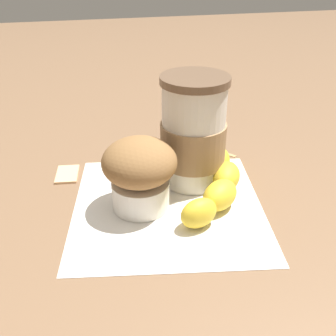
{
  "coord_description": "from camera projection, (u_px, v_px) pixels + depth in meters",
  "views": [
    {
      "loc": [
        0.42,
        -0.1,
        0.31
      ],
      "look_at": [
        0.0,
        0.0,
        0.06
      ],
      "focal_mm": 42.0,
      "sensor_mm": 36.0,
      "label": 1
    }
  ],
  "objects": [
    {
      "name": "wooden_stirrer",
      "position": [
        206.0,
        148.0,
        0.67
      ],
      "size": [
        0.08,
        0.08,
        0.0
      ],
      "primitive_type": "cube",
      "rotation": [
        0.0,
        0.0,
        0.76
      ],
      "color": "tan",
      "rests_on": "ground_plane"
    },
    {
      "name": "muffin",
      "position": [
        140.0,
        171.0,
        0.5
      ],
      "size": [
        0.1,
        0.1,
        0.1
      ],
      "color": "white",
      "rests_on": "paper_napkin"
    },
    {
      "name": "paper_napkin",
      "position": [
        168.0,
        206.0,
        0.52
      ],
      "size": [
        0.29,
        0.29,
        0.0
      ],
      "primitive_type": "cube",
      "rotation": [
        0.0,
        0.0,
        -0.18
      ],
      "color": "white",
      "rests_on": "ground_plane"
    },
    {
      "name": "coffee_cup",
      "position": [
        193.0,
        134.0,
        0.54
      ],
      "size": [
        0.09,
        0.09,
        0.15
      ],
      "color": "silver",
      "rests_on": "paper_napkin"
    },
    {
      "name": "ground_plane",
      "position": [
        168.0,
        206.0,
        0.52
      ],
      "size": [
        3.0,
        3.0,
        0.0
      ],
      "primitive_type": "plane",
      "color": "brown"
    },
    {
      "name": "banana",
      "position": [
        218.0,
        185.0,
        0.53
      ],
      "size": [
        0.17,
        0.12,
        0.04
      ],
      "color": "gold",
      "rests_on": "paper_napkin"
    },
    {
      "name": "sugar_packet",
      "position": [
        67.0,
        173.0,
        0.59
      ],
      "size": [
        0.05,
        0.04,
        0.01
      ],
      "primitive_type": "cube",
      "rotation": [
        0.0,
        0.0,
        6.16
      ],
      "color": "#E0B27F",
      "rests_on": "ground_plane"
    }
  ]
}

